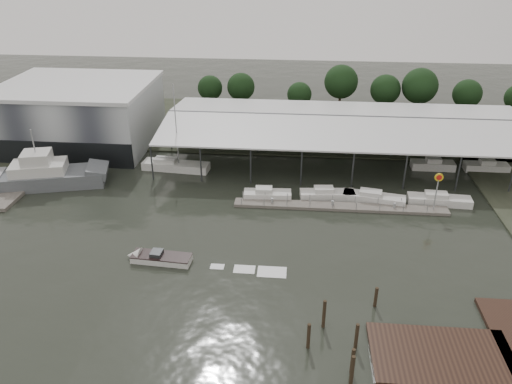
# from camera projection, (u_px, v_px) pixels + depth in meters

# --- Properties ---
(ground) EXTENTS (200.00, 200.00, 0.00)m
(ground) POSITION_uv_depth(u_px,v_px,m) (216.00, 244.00, 58.24)
(ground) COLOR black
(ground) RESTS_ON ground
(land_strip_far) EXTENTS (140.00, 30.00, 0.30)m
(land_strip_far) POSITION_uv_depth(u_px,v_px,m) (251.00, 124.00, 95.48)
(land_strip_far) COLOR #363B2C
(land_strip_far) RESTS_ON ground
(land_strip_west) EXTENTS (20.00, 40.00, 0.30)m
(land_strip_west) POSITION_uv_depth(u_px,v_px,m) (19.00, 140.00, 88.00)
(land_strip_west) COLOR #363B2C
(land_strip_west) RESTS_ON ground
(storage_warehouse) EXTENTS (24.50, 20.50, 10.50)m
(storage_warehouse) POSITION_uv_depth(u_px,v_px,m) (80.00, 114.00, 84.64)
(storage_warehouse) COLOR #ABB2B6
(storage_warehouse) RESTS_ON ground
(covered_boat_shed) EXTENTS (58.24, 24.00, 6.96)m
(covered_boat_shed) POSITION_uv_depth(u_px,v_px,m) (349.00, 120.00, 78.98)
(covered_boat_shed) COLOR silver
(covered_boat_shed) RESTS_ON ground
(trawler_dock) EXTENTS (3.00, 18.00, 0.50)m
(trawler_dock) POSITION_uv_depth(u_px,v_px,m) (28.00, 180.00, 72.93)
(trawler_dock) COLOR slate
(trawler_dock) RESTS_ON ground
(floating_dock) EXTENTS (28.00, 2.00, 1.40)m
(floating_dock) POSITION_uv_depth(u_px,v_px,m) (340.00, 207.00, 65.84)
(floating_dock) COLOR slate
(floating_dock) RESTS_ON ground
(shell_fuel_sign) EXTENTS (1.10, 0.18, 5.55)m
(shell_fuel_sign) POSITION_uv_depth(u_px,v_px,m) (438.00, 185.00, 63.20)
(shell_fuel_sign) COLOR gray
(shell_fuel_sign) RESTS_ON ground
(boardwalk_platform) EXTENTS (15.00, 12.00, 0.50)m
(boardwalk_platform) POSITION_uv_depth(u_px,v_px,m) (470.00, 352.00, 42.65)
(boardwalk_platform) COLOR #321F14
(boardwalk_platform) RESTS_ON ground
(grey_trawler) EXTENTS (17.10, 8.92, 8.84)m
(grey_trawler) POSITION_uv_depth(u_px,v_px,m) (48.00, 175.00, 71.39)
(grey_trawler) COLOR #5A5E63
(grey_trawler) RESTS_ON ground
(white_sailboat) EXTENTS (10.47, 3.57, 13.58)m
(white_sailboat) POSITION_uv_depth(u_px,v_px,m) (175.00, 166.00, 76.65)
(white_sailboat) COLOR white
(white_sailboat) RESTS_ON ground
(speedboat_underway) EXTENTS (18.27, 3.48, 2.00)m
(speedboat_underway) POSITION_uv_depth(u_px,v_px,m) (156.00, 258.00, 54.96)
(speedboat_underway) COLOR white
(speedboat_underway) RESTS_ON ground
(moored_cruiser_0) EXTENTS (6.54, 2.53, 1.70)m
(moored_cruiser_0) POSITION_uv_depth(u_px,v_px,m) (267.00, 194.00, 68.09)
(moored_cruiser_0) COLOR white
(moored_cruiser_0) RESTS_ON ground
(moored_cruiser_1) EXTENTS (7.58, 2.85, 1.70)m
(moored_cruiser_1) POSITION_uv_depth(u_px,v_px,m) (327.00, 194.00, 68.15)
(moored_cruiser_1) COLOR white
(moored_cruiser_1) RESTS_ON ground
(moored_cruiser_2) EXTENTS (8.52, 3.74, 1.70)m
(moored_cruiser_2) POSITION_uv_depth(u_px,v_px,m) (373.00, 198.00, 67.25)
(moored_cruiser_2) COLOR white
(moored_cruiser_2) RESTS_ON ground
(moored_cruiser_3) EXTENTS (8.37, 2.69, 1.70)m
(moored_cruiser_3) POSITION_uv_depth(u_px,v_px,m) (439.00, 200.00, 66.73)
(moored_cruiser_3) COLOR white
(moored_cruiser_3) RESTS_ON ground
(mooring_pilings) EXTENTS (6.79, 10.16, 3.61)m
(mooring_pilings) POSITION_uv_depth(u_px,v_px,m) (344.00, 338.00, 43.02)
(mooring_pilings) COLOR #34271A
(mooring_pilings) RESTS_ON ground
(horizon_tree_line) EXTENTS (69.03, 9.35, 10.15)m
(horizon_tree_line) POSITION_uv_depth(u_px,v_px,m) (379.00, 89.00, 96.54)
(horizon_tree_line) COLOR black
(horizon_tree_line) RESTS_ON ground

